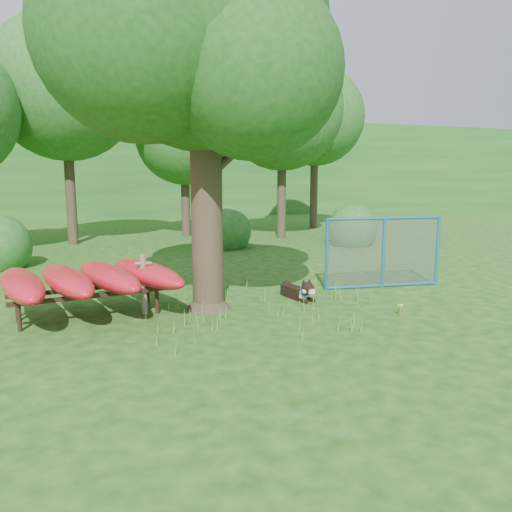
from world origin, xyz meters
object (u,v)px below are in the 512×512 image
object	(u,v)px
oak_tree	(201,40)
husky_dog	(299,291)
kayak_rack	(88,279)
fence_section	(383,252)

from	to	relation	value
oak_tree	husky_dog	world-z (taller)	oak_tree
kayak_rack	fence_section	distance (m)	6.35
oak_tree	kayak_rack	bearing A→B (deg)	176.70
husky_dog	fence_section	bearing A→B (deg)	-1.34
kayak_rack	husky_dog	xyz separation A→B (m)	(4.10, -0.12, -0.53)
oak_tree	kayak_rack	world-z (taller)	oak_tree
oak_tree	kayak_rack	size ratio (longest dim) A/B	2.18
fence_section	kayak_rack	bearing A→B (deg)	-169.54
oak_tree	kayak_rack	distance (m)	4.70
fence_section	husky_dog	bearing A→B (deg)	-163.22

